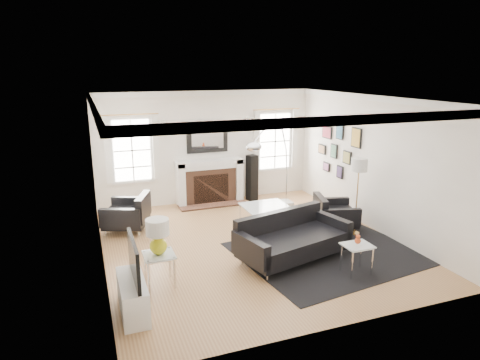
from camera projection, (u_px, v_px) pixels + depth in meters
name	position (u px, v px, depth m)	size (l,w,h in m)	color
floor	(251.00, 243.00, 8.38)	(6.00, 6.00, 0.00)	#A06B43
back_wall	(207.00, 147.00, 10.74)	(5.50, 0.04, 2.80)	white
front_wall	(341.00, 229.00, 5.30)	(5.50, 0.04, 2.80)	white
left_wall	(98.00, 188.00, 7.10)	(0.04, 6.00, 2.80)	white
right_wall	(373.00, 163.00, 8.95)	(0.04, 6.00, 2.80)	white
ceiling	(252.00, 99.00, 7.67)	(5.50, 6.00, 0.02)	white
crown_molding	(252.00, 102.00, 7.68)	(5.50, 6.00, 0.12)	white
fireplace	(210.00, 182.00, 10.77)	(1.70, 0.69, 1.11)	white
mantel_mirror	(207.00, 138.00, 10.64)	(1.05, 0.07, 0.75)	black
window_left	(132.00, 150.00, 10.06)	(1.24, 0.15, 1.62)	white
window_right	(275.00, 141.00, 11.30)	(1.24, 0.15, 1.62)	white
gallery_wall	(338.00, 147.00, 10.08)	(0.04, 1.73, 1.29)	black
tv_unit	(133.00, 291.00, 5.93)	(0.35, 1.00, 1.09)	white
area_rug	(328.00, 253.00, 7.95)	(3.18, 2.65, 0.01)	black
sofa	(291.00, 239.00, 7.64)	(2.22, 1.41, 0.67)	black
armchair_left	(129.00, 214.00, 8.97)	(1.13, 1.19, 0.64)	black
armchair_right	(333.00, 214.00, 9.05)	(1.00, 1.07, 0.60)	black
coffee_table	(267.00, 208.00, 9.23)	(0.97, 0.97, 0.43)	silver
side_table_left	(159.00, 260.00, 6.68)	(0.48, 0.48, 0.52)	silver
nesting_table	(357.00, 251.00, 7.05)	(0.47, 0.39, 0.52)	silver
gourd_lamp	(158.00, 234.00, 6.57)	(0.36, 0.36, 0.58)	yellow
orange_vase	(358.00, 240.00, 7.00)	(0.10, 0.10, 0.16)	#C84519
arc_floor_lamp	(272.00, 166.00, 9.40)	(1.62, 1.50, 2.29)	silver
stick_floor_lamp	(359.00, 169.00, 8.51)	(0.33, 0.33, 1.61)	#C28B43
speaker_tower	(252.00, 178.00, 11.00)	(0.24, 0.24, 1.19)	black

